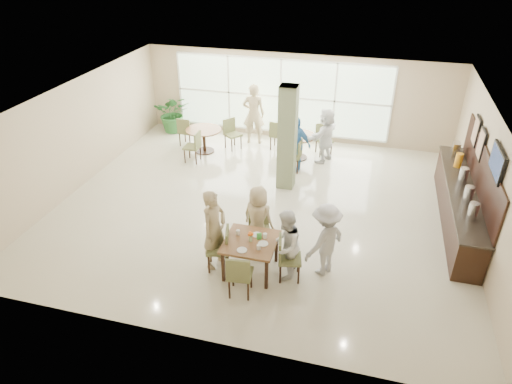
% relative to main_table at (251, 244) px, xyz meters
% --- Properties ---
extents(ground, '(10.00, 10.00, 0.00)m').
position_rel_main_table_xyz_m(ground, '(-0.44, 2.52, -0.67)').
color(ground, beige).
rests_on(ground, ground).
extents(room_shell, '(10.00, 10.00, 10.00)m').
position_rel_main_table_xyz_m(room_shell, '(-0.44, 2.52, 1.04)').
color(room_shell, white).
rests_on(room_shell, ground).
extents(window_bank, '(7.00, 0.04, 7.00)m').
position_rel_main_table_xyz_m(window_bank, '(-0.94, 6.98, 0.73)').
color(window_bank, silver).
rests_on(window_bank, ground).
extents(column, '(0.45, 0.45, 2.80)m').
position_rel_main_table_xyz_m(column, '(-0.04, 3.72, 0.73)').
color(column, '#636B4A').
rests_on(column, ground).
extents(main_table, '(1.04, 1.04, 0.75)m').
position_rel_main_table_xyz_m(main_table, '(0.00, 0.00, 0.00)').
color(main_table, brown).
rests_on(main_table, ground).
extents(round_table_left, '(1.10, 1.10, 0.75)m').
position_rel_main_table_xyz_m(round_table_left, '(-2.97, 5.23, -0.09)').
color(round_table_left, brown).
rests_on(round_table_left, ground).
extents(round_table_right, '(1.07, 1.07, 0.75)m').
position_rel_main_table_xyz_m(round_table_right, '(-0.05, 5.53, -0.10)').
color(round_table_right, brown).
rests_on(round_table_right, ground).
extents(chairs_main_table, '(2.02, 2.02, 0.95)m').
position_rel_main_table_xyz_m(chairs_main_table, '(0.03, 0.01, -0.19)').
color(chairs_main_table, olive).
rests_on(chairs_main_table, ground).
extents(chairs_table_left, '(2.07, 1.75, 0.95)m').
position_rel_main_table_xyz_m(chairs_table_left, '(-2.97, 5.24, -0.19)').
color(chairs_table_left, olive).
rests_on(chairs_table_left, ground).
extents(chairs_table_right, '(2.02, 1.88, 0.95)m').
position_rel_main_table_xyz_m(chairs_table_right, '(-0.04, 5.57, -0.19)').
color(chairs_table_right, olive).
rests_on(chairs_table_right, ground).
extents(tabletop_clutter, '(0.71, 0.77, 0.21)m').
position_rel_main_table_xyz_m(tabletop_clutter, '(0.05, 0.00, 0.14)').
color(tabletop_clutter, white).
rests_on(tabletop_clutter, main_table).
extents(buffet_counter, '(0.64, 4.70, 1.95)m').
position_rel_main_table_xyz_m(buffet_counter, '(4.26, 3.02, -0.11)').
color(buffet_counter, black).
rests_on(buffet_counter, ground).
extents(wall_tv, '(0.06, 1.00, 0.58)m').
position_rel_main_table_xyz_m(wall_tv, '(4.50, 1.92, 1.48)').
color(wall_tv, black).
rests_on(wall_tv, ground).
extents(framed_art_a, '(0.05, 0.55, 0.70)m').
position_rel_main_table_xyz_m(framed_art_a, '(4.51, 3.52, 1.18)').
color(framed_art_a, black).
rests_on(framed_art_a, ground).
extents(framed_art_b, '(0.05, 0.55, 0.70)m').
position_rel_main_table_xyz_m(framed_art_b, '(4.51, 4.32, 1.18)').
color(framed_art_b, black).
rests_on(framed_art_b, ground).
extents(potted_plant, '(1.48, 1.48, 1.32)m').
position_rel_main_table_xyz_m(potted_plant, '(-4.55, 6.52, -0.00)').
color(potted_plant, '#276129').
rests_on(potted_plant, ground).
extents(teen_left, '(0.60, 0.73, 1.74)m').
position_rel_main_table_xyz_m(teen_left, '(-0.77, 0.03, 0.20)').
color(teen_left, tan).
rests_on(teen_left, ground).
extents(teen_far, '(0.81, 0.59, 1.49)m').
position_rel_main_table_xyz_m(teen_far, '(-0.07, 0.86, 0.08)').
color(teen_far, tan).
rests_on(teen_far, ground).
extents(teen_right, '(0.60, 0.75, 1.51)m').
position_rel_main_table_xyz_m(teen_right, '(0.70, 0.05, 0.09)').
color(teen_right, white).
rests_on(teen_right, ground).
extents(teen_standing, '(1.06, 1.18, 1.58)m').
position_rel_main_table_xyz_m(teen_standing, '(1.43, 0.36, 0.13)').
color(teen_standing, '#B4B4B7').
rests_on(teen_standing, ground).
extents(adult_a, '(1.05, 0.76, 1.62)m').
position_rel_main_table_xyz_m(adult_a, '(-0.01, 4.74, 0.14)').
color(adult_a, '#3E7EBB').
rests_on(adult_a, ground).
extents(adult_b, '(1.19, 1.66, 1.65)m').
position_rel_main_table_xyz_m(adult_b, '(0.76, 5.54, 0.16)').
color(adult_b, white).
rests_on(adult_b, ground).
extents(adult_standing, '(0.78, 0.58, 1.96)m').
position_rel_main_table_xyz_m(adult_standing, '(-1.65, 6.31, 0.32)').
color(adult_standing, tan).
rests_on(adult_standing, ground).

